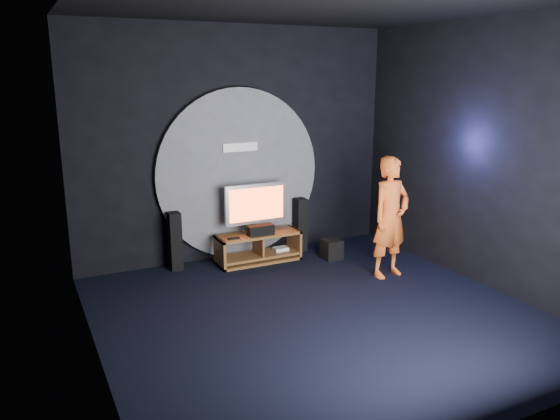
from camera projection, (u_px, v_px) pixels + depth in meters
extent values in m
plane|color=black|center=(318.00, 315.00, 6.51)|extent=(5.00, 5.00, 0.00)
cube|color=black|center=(237.00, 144.00, 8.25)|extent=(5.00, 0.04, 3.50)
cube|color=black|center=(498.00, 224.00, 3.90)|extent=(5.00, 0.04, 3.50)
cube|color=black|center=(86.00, 191.00, 5.01)|extent=(0.04, 5.00, 3.50)
cube|color=black|center=(486.00, 155.00, 7.15)|extent=(0.04, 5.00, 3.50)
cube|color=black|center=(324.00, 3.00, 5.65)|extent=(5.00, 5.00, 0.01)
cylinder|color=#515156|center=(239.00, 174.00, 8.31)|extent=(2.60, 0.08, 2.60)
cube|color=white|center=(240.00, 147.00, 8.16)|extent=(0.55, 0.03, 0.13)
cube|color=brown|center=(258.00, 234.00, 8.24)|extent=(1.28, 0.45, 0.04)
cube|color=brown|center=(258.00, 255.00, 8.32)|extent=(1.24, 0.42, 0.04)
cube|color=brown|center=(220.00, 253.00, 8.02)|extent=(0.04, 0.45, 0.45)
cube|color=brown|center=(294.00, 242.00, 8.55)|extent=(0.04, 0.45, 0.45)
cube|color=brown|center=(258.00, 245.00, 8.28)|extent=(0.03, 0.40, 0.29)
cube|color=brown|center=(258.00, 260.00, 8.34)|extent=(1.28, 0.45, 0.04)
cube|color=white|center=(281.00, 249.00, 8.47)|extent=(0.22, 0.16, 0.05)
cube|color=silver|center=(256.00, 231.00, 8.29)|extent=(0.36, 0.22, 0.04)
cylinder|color=silver|center=(256.00, 226.00, 8.27)|extent=(0.07, 0.07, 0.10)
cube|color=silver|center=(256.00, 204.00, 8.19)|extent=(0.98, 0.06, 0.61)
cube|color=#F14E21|center=(257.00, 204.00, 8.16)|extent=(0.87, 0.01, 0.50)
cube|color=black|center=(261.00, 230.00, 8.13)|extent=(0.40, 0.15, 0.15)
cube|color=black|center=(234.00, 238.00, 7.94)|extent=(0.18, 0.05, 0.02)
cube|color=black|center=(175.00, 241.00, 7.90)|extent=(0.17, 0.19, 0.86)
cube|color=black|center=(300.00, 225.00, 8.78)|extent=(0.17, 0.19, 0.86)
cube|color=black|center=(332.00, 249.00, 8.43)|extent=(0.28, 0.28, 0.31)
imported|color=orange|center=(391.00, 217.00, 7.57)|extent=(0.67, 0.50, 1.70)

